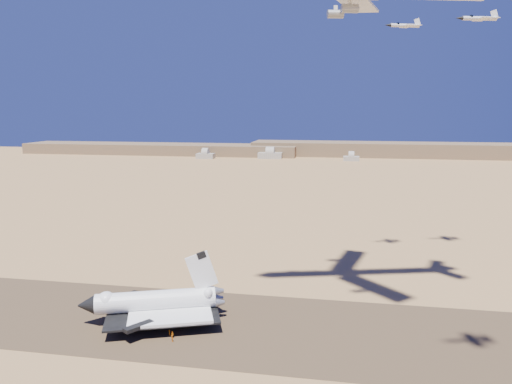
% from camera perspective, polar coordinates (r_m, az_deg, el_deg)
% --- Properties ---
extents(ground, '(1200.00, 1200.00, 0.00)m').
position_cam_1_polar(ground, '(151.38, -4.06, -14.91)').
color(ground, '#A87E4B').
rests_on(ground, ground).
extents(runway, '(600.00, 50.00, 0.06)m').
position_cam_1_polar(runway, '(151.36, -4.06, -14.90)').
color(runway, brown).
rests_on(runway, ground).
extents(ridgeline, '(960.00, 90.00, 18.00)m').
position_cam_1_polar(ridgeline, '(663.59, 13.01, 4.57)').
color(ridgeline, brown).
rests_on(ridgeline, ground).
extents(hangars, '(200.50, 29.50, 30.00)m').
position_cam_1_polar(hangars, '(622.37, 1.19, 4.24)').
color(hangars, '#A39C90').
rests_on(hangars, ground).
extents(shuttle, '(43.05, 35.38, 20.94)m').
position_cam_1_polar(shuttle, '(154.18, -11.48, -12.34)').
color(shuttle, white).
rests_on(shuttle, runway).
extents(crew_a, '(0.45, 0.63, 1.64)m').
position_cam_1_polar(crew_a, '(146.23, -9.85, -15.57)').
color(crew_a, orange).
rests_on(crew_a, runway).
extents(crew_b, '(0.89, 1.04, 1.86)m').
position_cam_1_polar(crew_b, '(144.73, -9.51, -15.79)').
color(crew_b, orange).
rests_on(crew_b, runway).
extents(crew_c, '(1.07, 1.03, 1.68)m').
position_cam_1_polar(crew_c, '(142.71, -9.54, -16.21)').
color(crew_c, orange).
rests_on(crew_c, runway).
extents(chase_jet_c, '(13.66, 8.02, 3.49)m').
position_cam_1_polar(chase_jet_c, '(200.99, 16.57, 17.79)').
color(chase_jet_c, silver).
extents(chase_jet_d, '(16.19, 9.35, 4.11)m').
position_cam_1_polar(chase_jet_d, '(214.44, 24.09, 17.68)').
color(chase_jet_d, silver).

